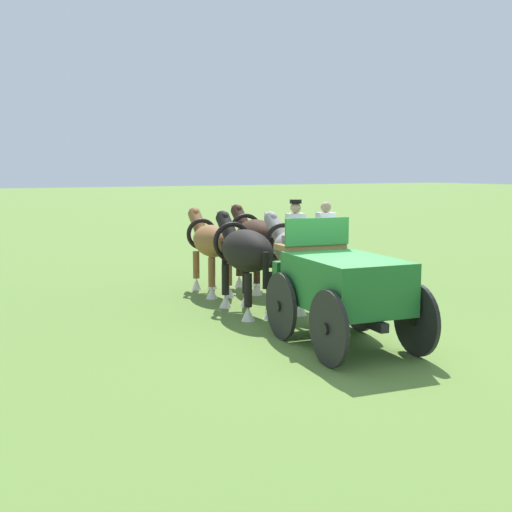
% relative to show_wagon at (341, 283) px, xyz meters
% --- Properties ---
extents(ground_plane, '(220.00, 220.00, 0.00)m').
position_rel_show_wagon_xyz_m(ground_plane, '(-0.17, 0.02, -1.20)').
color(ground_plane, olive).
extents(show_wagon, '(5.54, 2.24, 2.72)m').
position_rel_show_wagon_xyz_m(show_wagon, '(0.00, 0.00, 0.00)').
color(show_wagon, '#236B2D').
rests_on(show_wagon, ground).
extents(draft_horse_rear_near, '(3.19, 1.23, 2.29)m').
position_rel_show_wagon_xyz_m(draft_horse_rear_near, '(3.44, 0.22, 0.21)').
color(draft_horse_rear_near, black).
rests_on(draft_horse_rear_near, ground).
extents(draft_horse_rear_off, '(3.06, 1.18, 2.24)m').
position_rel_show_wagon_xyz_m(draft_horse_rear_off, '(3.28, -1.07, 0.17)').
color(draft_horse_rear_off, '#9E998E').
rests_on(draft_horse_rear_off, ground).
extents(draft_horse_lead_near, '(3.02, 1.09, 2.23)m').
position_rel_show_wagon_xyz_m(draft_horse_lead_near, '(6.04, -0.11, 0.16)').
color(draft_horse_lead_near, brown).
rests_on(draft_horse_lead_near, ground).
extents(draft_horse_lead_off, '(2.97, 1.21, 2.29)m').
position_rel_show_wagon_xyz_m(draft_horse_lead_off, '(5.86, -1.39, 0.22)').
color(draft_horse_lead_off, '#331E14').
rests_on(draft_horse_lead_off, ground).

